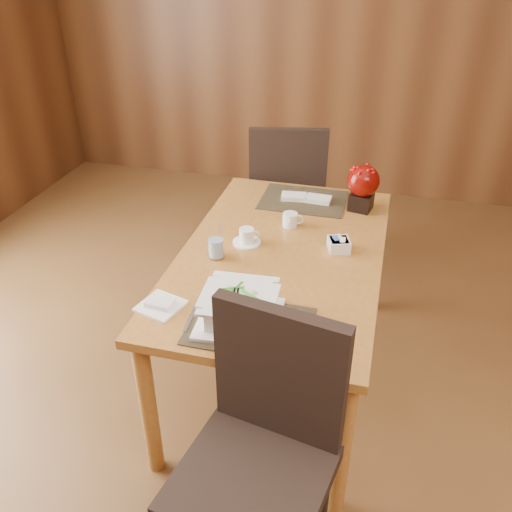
% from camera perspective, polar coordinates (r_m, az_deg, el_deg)
% --- Properties ---
extents(ground, '(6.00, 6.00, 0.00)m').
position_cam_1_polar(ground, '(2.54, -0.83, -21.37)').
color(ground, brown).
rests_on(ground, ground).
extents(back_wall, '(5.00, 0.02, 2.80)m').
position_cam_1_polar(back_wall, '(4.53, 10.01, 23.37)').
color(back_wall, brown).
rests_on(back_wall, ground).
extents(dining_table, '(0.90, 1.50, 0.75)m').
position_cam_1_polar(dining_table, '(2.52, 2.67, -1.46)').
color(dining_table, '#A86D2E').
rests_on(dining_table, ground).
extents(placemat_near, '(0.45, 0.33, 0.01)m').
position_cam_1_polar(placemat_near, '(2.02, -0.62, -7.38)').
color(placemat_near, black).
rests_on(placemat_near, dining_table).
extents(placemat_far, '(0.45, 0.33, 0.01)m').
position_cam_1_polar(placemat_far, '(2.94, 5.02, 5.89)').
color(placemat_far, black).
rests_on(placemat_far, dining_table).
extents(soup_setting, '(0.32, 0.32, 0.12)m').
position_cam_1_polar(soup_setting, '(2.02, -1.75, -5.52)').
color(soup_setting, white).
rests_on(soup_setting, dining_table).
extents(coffee_cup, '(0.13, 0.13, 0.07)m').
position_cam_1_polar(coffee_cup, '(2.51, -0.99, 2.00)').
color(coffee_cup, white).
rests_on(coffee_cup, dining_table).
extents(water_glass, '(0.08, 0.08, 0.17)m').
position_cam_1_polar(water_glass, '(2.39, -4.25, 1.60)').
color(water_glass, silver).
rests_on(water_glass, dining_table).
extents(creamer_jug, '(0.11, 0.11, 0.07)m').
position_cam_1_polar(creamer_jug, '(2.66, 3.60, 3.82)').
color(creamer_jug, white).
rests_on(creamer_jug, dining_table).
extents(sugar_caddy, '(0.12, 0.12, 0.06)m').
position_cam_1_polar(sugar_caddy, '(2.49, 8.71, 1.17)').
color(sugar_caddy, white).
rests_on(sugar_caddy, dining_table).
extents(berry_decor, '(0.16, 0.16, 0.24)m').
position_cam_1_polar(berry_decor, '(2.83, 11.19, 7.34)').
color(berry_decor, black).
rests_on(berry_decor, dining_table).
extents(napkins_far, '(0.27, 0.10, 0.02)m').
position_cam_1_polar(napkins_far, '(2.93, 5.47, 6.10)').
color(napkins_far, white).
rests_on(napkins_far, dining_table).
extents(bread_plate, '(0.19, 0.19, 0.01)m').
position_cam_1_polar(bread_plate, '(2.15, -10.01, -5.18)').
color(bread_plate, white).
rests_on(bread_plate, dining_table).
extents(near_chair, '(0.56, 0.56, 1.03)m').
position_cam_1_polar(near_chair, '(1.88, 0.76, -18.79)').
color(near_chair, black).
rests_on(near_chair, ground).
extents(far_chair, '(0.57, 0.57, 1.03)m').
position_cam_1_polar(far_chair, '(3.44, 3.26, 6.79)').
color(far_chair, black).
rests_on(far_chair, ground).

